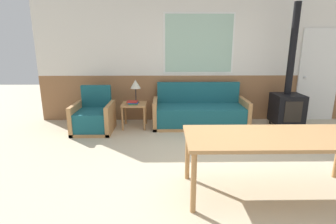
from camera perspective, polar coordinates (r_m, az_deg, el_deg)
ground_plane at (r=3.82m, az=11.39°, el=-12.66°), size 16.00×16.00×0.00m
wall_back at (r=6.00m, az=6.77°, el=11.13°), size 7.20×0.09×2.70m
couch at (r=5.68m, az=6.88°, el=-0.32°), size 1.99×0.82×0.90m
armchair at (r=5.51m, az=-15.86°, el=-1.33°), size 0.77×0.80×0.89m
side_table at (r=5.56m, az=-7.35°, el=0.95°), size 0.51×0.51×0.51m
table_lamp at (r=5.55m, az=-7.09°, el=5.88°), size 0.22×0.22×0.49m
book_stack at (r=5.45m, az=-7.68°, el=2.04°), size 0.23×0.17×0.07m
dining_table at (r=3.26m, az=22.67°, el=-5.84°), size 2.10×0.84×0.72m
wood_stove at (r=6.03m, az=24.60°, el=2.34°), size 0.58×0.57×2.52m
entry_door at (r=6.88m, az=29.89°, el=6.90°), size 0.91×0.09×2.06m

